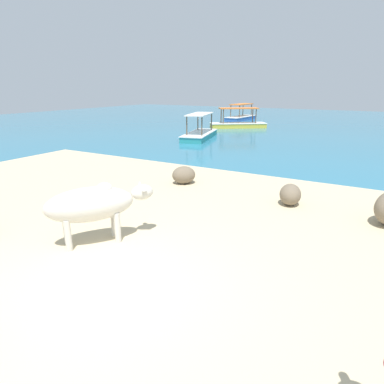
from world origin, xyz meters
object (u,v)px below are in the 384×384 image
object	(u,v)px
boat_yellow	(238,124)
boat_teal	(200,133)
boat_blue	(241,117)
cow	(93,205)

from	to	relation	value
boat_yellow	boat_teal	size ratio (longest dim) A/B	0.95
boat_teal	boat_blue	xyz separation A→B (m)	(-1.94, 10.56, 0.00)
cow	boat_yellow	bearing A→B (deg)	50.43
cow	boat_blue	bearing A→B (deg)	51.63
boat_teal	cow	bearing A→B (deg)	-173.83
boat_yellow	boat_blue	bearing A→B (deg)	73.98
boat_yellow	boat_teal	distance (m)	5.57
boat_yellow	boat_teal	xyz separation A→B (m)	(0.14, -5.57, 0.00)
boat_yellow	boat_teal	bearing A→B (deg)	-124.43
cow	boat_teal	size ratio (longest dim) A/B	0.45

